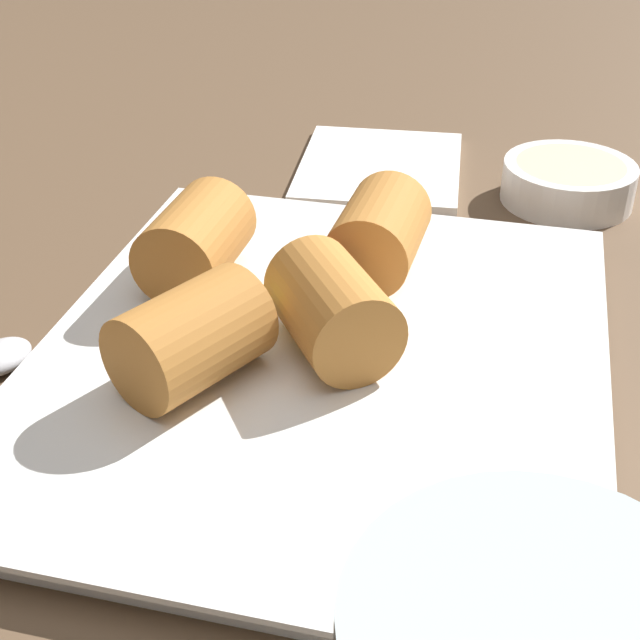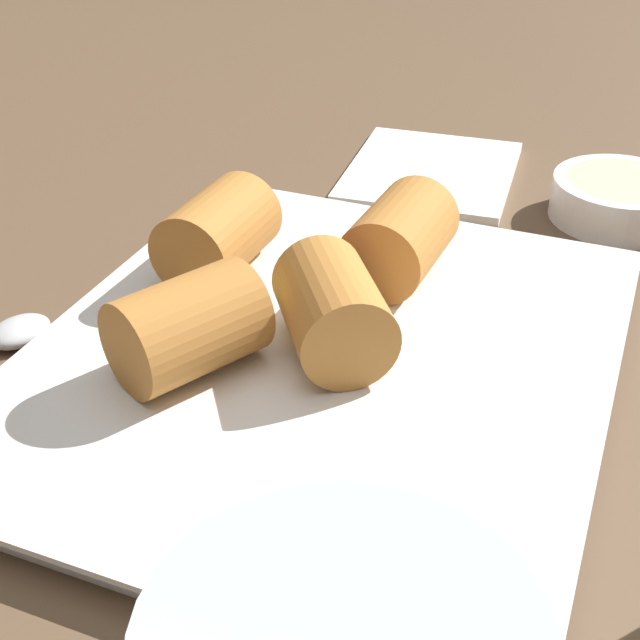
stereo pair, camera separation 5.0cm
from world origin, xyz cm
name	(u,v)px [view 2 (the right image)]	position (x,y,z in cm)	size (l,w,h in cm)	color
table_surface	(292,383)	(0.00, 0.00, 1.00)	(180.00, 140.00, 2.00)	brown
serving_plate	(320,365)	(0.33, 1.66, 2.76)	(31.34, 26.67, 1.50)	white
roll_front_left	(221,230)	(-5.31, -6.32, 5.78)	(7.32, 4.78, 4.56)	#B77533
roll_front_right	(333,303)	(-0.59, 1.96, 5.78)	(7.90, 7.45, 4.56)	#B77533
roll_back_left	(403,235)	(-8.39, 2.90, 5.78)	(7.35, 4.87, 4.56)	#B77533
roll_back_right	(195,324)	(3.36, -3.17, 5.78)	(7.83, 7.05, 4.56)	#B77533
dipping_bowl_near	(620,198)	(-22.80, 12.98, 3.45)	(8.66, 8.66, 2.67)	white
napkin	(428,171)	(-24.88, -0.21, 2.30)	(14.17, 12.35, 0.60)	white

